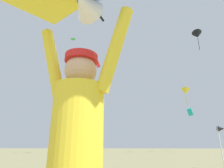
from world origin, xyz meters
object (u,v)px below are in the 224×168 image
(distant_kite_black_low_left, at_px, (63,84))
(distant_kite_green_high_right, at_px, (73,39))
(kite_flyer_person, at_px, (76,153))
(distant_kite_black_mid_left, at_px, (197,35))
(distant_kite_red_far_center, at_px, (98,64))
(distant_kite_yellow_high_left, at_px, (185,92))
(marker_flag, at_px, (221,131))
(distant_kite_teal_overhead_distant, at_px, (190,112))

(distant_kite_black_low_left, height_order, distant_kite_green_high_right, distant_kite_green_high_right)
(distant_kite_green_high_right, bearing_deg, kite_flyer_person, -71.42)
(distant_kite_black_mid_left, bearing_deg, kite_flyer_person, -115.31)
(kite_flyer_person, distance_m, distant_kite_red_far_center, 36.59)
(distant_kite_green_high_right, relative_size, distant_kite_black_mid_left, 0.25)
(distant_kite_black_low_left, distance_m, distant_kite_yellow_high_left, 18.97)
(kite_flyer_person, distance_m, distant_kite_black_mid_left, 28.40)
(distant_kite_green_high_right, bearing_deg, distant_kite_black_low_left, 125.73)
(distant_kite_black_low_left, relative_size, marker_flag, 0.54)
(distant_kite_black_mid_left, bearing_deg, distant_kite_yellow_high_left, 96.18)
(distant_kite_teal_overhead_distant, xyz_separation_m, distant_kite_black_mid_left, (-0.76, -9.48, 9.21))
(distant_kite_black_low_left, height_order, distant_kite_teal_overhead_distant, distant_kite_black_low_left)
(distant_kite_black_low_left, xyz_separation_m, distant_kite_teal_overhead_distant, (19.09, 10.28, -2.15))
(distant_kite_green_high_right, bearing_deg, distant_kite_teal_overhead_distant, 35.33)
(distant_kite_black_low_left, distance_m, distant_kite_teal_overhead_distant, 21.79)
(kite_flyer_person, height_order, distant_kite_green_high_right, distant_kite_green_high_right)
(distant_kite_black_low_left, xyz_separation_m, distant_kite_red_far_center, (2.57, 11.46, 8.02))
(kite_flyer_person, relative_size, distant_kite_yellow_high_left, 0.66)
(distant_kite_yellow_high_left, height_order, marker_flag, distant_kite_yellow_high_left)
(distant_kite_teal_overhead_distant, distance_m, distant_kite_black_mid_left, 13.24)
(distant_kite_green_high_right, bearing_deg, distant_kite_red_far_center, 85.73)
(distant_kite_red_far_center, bearing_deg, kite_flyer_person, -80.64)
(kite_flyer_person, distance_m, distant_kite_black_low_left, 23.86)
(kite_flyer_person, relative_size, distant_kite_teal_overhead_distant, 1.29)
(distant_kite_teal_overhead_distant, bearing_deg, distant_kite_red_far_center, 175.89)
(distant_kite_black_low_left, relative_size, distant_kite_yellow_high_left, 0.33)
(distant_kite_black_low_left, bearing_deg, distant_kite_green_high_right, -54.27)
(distant_kite_yellow_high_left, bearing_deg, distant_kite_teal_overhead_distant, 67.51)
(distant_kite_red_far_center, distance_m, distant_kite_black_mid_left, 19.06)
(distant_kite_black_low_left, bearing_deg, distant_kite_teal_overhead_distant, 28.30)
(distant_kite_red_far_center, relative_size, distant_kite_black_mid_left, 0.45)
(distant_kite_red_far_center, xyz_separation_m, distant_kite_black_mid_left, (15.76, -10.67, -0.95))
(distant_kite_black_mid_left, bearing_deg, marker_flag, -112.41)
(distant_kite_red_far_center, relative_size, marker_flag, 0.78)
(distant_kite_black_low_left, xyz_separation_m, distant_kite_black_mid_left, (18.33, 0.80, 7.07))
(distant_kite_teal_overhead_distant, relative_size, distant_kite_red_far_center, 1.07)
(distant_kite_yellow_high_left, bearing_deg, distant_kite_green_high_right, -150.80)
(distant_kite_yellow_high_left, distance_m, distant_kite_teal_overhead_distant, 4.58)
(distant_kite_black_mid_left, bearing_deg, distant_kite_green_high_right, -170.03)
(distant_kite_black_mid_left, bearing_deg, distant_kite_red_far_center, 145.91)
(distant_kite_yellow_high_left, relative_size, distant_kite_red_far_center, 2.11)
(distant_kite_teal_overhead_distant, distance_m, distant_kite_red_far_center, 19.43)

